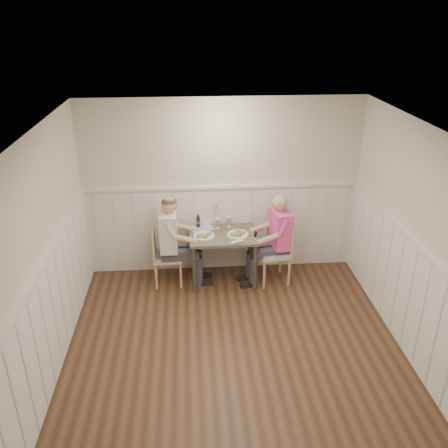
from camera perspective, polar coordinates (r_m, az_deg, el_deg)
name	(u,v)px	position (r m, az deg, el deg)	size (l,w,h in m)	color
ground_plane	(237,364)	(5.60, 1.56, -16.50)	(4.50, 4.50, 0.00)	#442A17
room_shell	(239,245)	(4.74, 1.77, -2.57)	(4.04, 4.54, 2.60)	beige
wainscot	(232,280)	(5.75, 0.94, -6.79)	(4.00, 4.49, 1.34)	silver
dining_table	(223,240)	(6.77, -0.13, -1.98)	(0.95, 0.70, 0.75)	brown
chair_right	(277,249)	(6.88, 6.40, -3.06)	(0.50, 0.50, 0.93)	tan
chair_left	(164,254)	(6.84, -7.25, -3.60)	(0.42, 0.42, 0.86)	tan
man_in_pink	(277,245)	(6.85, 6.36, -2.56)	(0.67, 0.47, 1.36)	#3F3F47
diner_cream	(172,248)	(6.77, -6.24, -2.84)	(0.63, 0.44, 1.37)	#3F3F47
plate_man	(237,234)	(6.67, 1.59, -1.21)	(0.30, 0.30, 0.08)	white
plate_diner	(203,235)	(6.64, -2.54, -1.39)	(0.30, 0.30, 0.08)	white
beer_glass_a	(229,220)	(6.90, 0.61, 0.53)	(0.07, 0.07, 0.17)	silver
beer_glass_b	(218,222)	(6.85, -0.76, 0.28)	(0.06, 0.06, 0.16)	silver
beer_bottle	(198,221)	(6.91, -3.12, 0.34)	(0.06, 0.06, 0.21)	black
rolled_napkin	(237,242)	(6.46, 1.58, -2.14)	(0.20, 0.12, 0.04)	white
grass_vase	(215,215)	(6.91, -1.12, 1.13)	(0.04, 0.04, 0.39)	silver
gingham_mat	(202,228)	(6.92, -2.71, -0.44)	(0.40, 0.35, 0.01)	#5E7AC1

